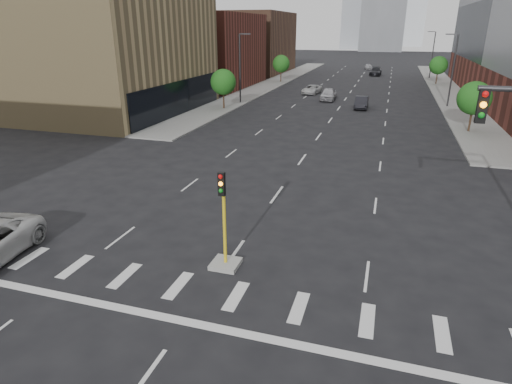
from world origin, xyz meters
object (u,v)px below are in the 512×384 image
at_px(car_distant, 368,67).
at_px(car_far_left, 312,89).
at_px(car_mid_right, 361,103).
at_px(car_near_left, 328,94).
at_px(car_deep_right, 376,72).
at_px(median_traffic_signal, 225,247).

bearing_deg(car_distant, car_far_left, -107.61).
xyz_separation_m(car_mid_right, car_distant, (-2.39, 56.03, -0.06)).
relative_size(car_near_left, car_far_left, 1.04).
distance_m(car_deep_right, car_distant, 13.82).
height_order(car_near_left, car_mid_right, car_near_left).
bearing_deg(median_traffic_signal, car_mid_right, 86.23).
bearing_deg(median_traffic_signal, car_deep_right, 88.18).
bearing_deg(car_deep_right, car_near_left, -95.83).
bearing_deg(car_deep_right, car_mid_right, -88.06).
xyz_separation_m(median_traffic_signal, car_deep_right, (2.68, 84.16, -0.15)).
distance_m(median_traffic_signal, car_far_left, 53.13).
bearing_deg(car_deep_right, median_traffic_signal, -89.98).
bearing_deg(car_distant, car_deep_right, -90.32).
relative_size(median_traffic_signal, car_distant, 1.08).
relative_size(car_near_left, car_distant, 1.23).
xyz_separation_m(car_far_left, car_deep_right, (8.36, 31.33, 0.16)).
distance_m(median_traffic_signal, car_deep_right, 84.20).
bearing_deg(car_near_left, car_distant, 86.04).
distance_m(car_mid_right, car_distant, 56.08).
relative_size(car_mid_right, car_deep_right, 0.80).
height_order(median_traffic_signal, car_distant, median_traffic_signal).
bearing_deg(car_near_left, car_far_left, 120.24).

